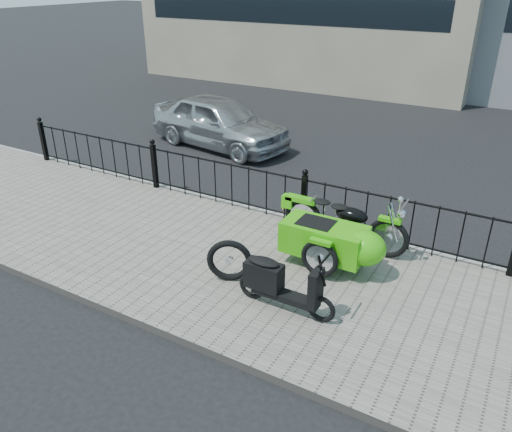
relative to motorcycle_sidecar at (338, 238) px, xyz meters
The scene contains 8 objects.
ground 1.25m from the motorcycle_sidecar, 165.28° to the right, with size 120.00×120.00×0.00m, color black.
sidewalk 1.42m from the motorcycle_sidecar, 143.71° to the right, with size 30.00×3.80×0.12m, color slate.
curb 1.66m from the motorcycle_sidecar, 132.38° to the left, with size 30.00×0.10×0.12m, color gray.
iron_fence 1.47m from the motorcycle_sidecar, 136.06° to the left, with size 14.11×0.11×1.08m.
motorcycle_sidecar is the anchor object (origin of this frame).
scooter 1.50m from the motorcycle_sidecar, 100.63° to the right, with size 1.47×0.43×0.99m.
spare_tire 1.75m from the motorcycle_sidecar, 134.67° to the right, with size 0.68×0.68×0.10m, color black.
sedan_car 6.71m from the motorcycle_sidecar, 139.57° to the left, with size 1.62×4.03×1.37m, color #B5B8BC.
Camera 1 is at (3.35, -6.29, 4.34)m, focal length 35.00 mm.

